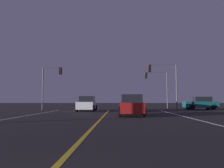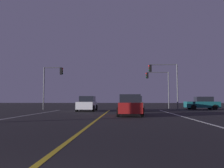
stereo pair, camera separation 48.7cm
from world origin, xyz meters
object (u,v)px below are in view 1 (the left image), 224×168
object	(u,v)px
car_crossing_side	(201,103)
car_ahead_far	(134,104)
car_oncoming	(87,104)
car_lead_same_lane	(131,105)
traffic_light_near_right	(163,76)
traffic_light_far_right	(156,81)
traffic_light_near_left	(52,78)

from	to	relation	value
car_crossing_side	car_ahead_far	size ratio (longest dim) A/B	1.00
car_oncoming	car_ahead_far	xyz separation A→B (m)	(5.28, -0.38, 0.00)
car_lead_same_lane	traffic_light_near_right	xyz separation A→B (m)	(4.60, 10.28, 3.48)
car_crossing_side	traffic_light_near_right	world-z (taller)	traffic_light_near_right
car_lead_same_lane	traffic_light_far_right	size ratio (longest dim) A/B	0.79
car_ahead_far	car_crossing_side	bearing A→B (deg)	-60.10
car_oncoming	traffic_light_far_right	bearing A→B (deg)	132.31
car_ahead_far	car_lead_same_lane	bearing A→B (deg)	174.52
car_oncoming	traffic_light_near_left	size ratio (longest dim) A/B	0.78
car_lead_same_lane	traffic_light_near_left	size ratio (longest dim) A/B	0.78
car_lead_same_lane	traffic_light_far_right	bearing A→B (deg)	-16.48
car_oncoming	car_lead_same_lane	size ratio (longest dim) A/B	1.00
car_lead_same_lane	traffic_light_far_right	distance (m)	16.78
traffic_light_near_left	traffic_light_far_right	size ratio (longest dim) A/B	1.00
car_lead_same_lane	car_ahead_far	distance (m)	6.99
traffic_light_near_right	traffic_light_near_left	distance (m)	14.15
traffic_light_near_left	traffic_light_near_right	bearing A→B (deg)	0.00
car_lead_same_lane	traffic_light_near_left	xyz separation A→B (m)	(-9.55, 10.28, 3.22)
car_crossing_side	traffic_light_near_left	size ratio (longest dim) A/B	0.78
car_crossing_side	traffic_light_near_right	size ratio (longest dim) A/B	0.74
car_lead_same_lane	car_crossing_side	bearing A→B (deg)	-39.03
traffic_light_near_right	traffic_light_near_left	size ratio (longest dim) A/B	1.05
traffic_light_near_right	car_crossing_side	bearing A→B (deg)	-159.35
traffic_light_near_right	car_oncoming	bearing A→B (deg)	17.73
car_ahead_far	traffic_light_near_left	distance (m)	11.22
car_ahead_far	traffic_light_near_right	bearing A→B (deg)	-49.77
traffic_light_near_right	traffic_light_far_right	xyz separation A→B (m)	(0.07, 5.50, -0.22)
traffic_light_near_right	car_ahead_far	bearing A→B (deg)	40.23
car_crossing_side	traffic_light_near_right	bearing A→B (deg)	20.65
car_lead_same_lane	traffic_light_far_right	xyz separation A→B (m)	(4.67, 15.78, 3.25)
car_crossing_side	car_ahead_far	xyz separation A→B (m)	(-9.31, -5.35, 0.00)
car_crossing_side	car_oncoming	bearing A→B (deg)	18.82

